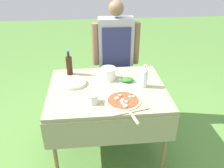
% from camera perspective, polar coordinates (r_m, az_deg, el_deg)
% --- Properties ---
extents(ground_plane, '(12.00, 12.00, 0.00)m').
position_cam_1_polar(ground_plane, '(2.83, -1.01, -15.17)').
color(ground_plane, '#517F38').
extents(prep_table, '(1.16, 0.94, 0.81)m').
position_cam_1_polar(prep_table, '(2.38, -1.16, -2.68)').
color(prep_table, gray).
rests_on(prep_table, ground).
extents(person_cook, '(0.57, 0.20, 1.52)m').
position_cam_1_polar(person_cook, '(2.91, 0.92, 7.34)').
color(person_cook, '#70604C').
rests_on(person_cook, ground).
extents(pizza_on_peel, '(0.41, 0.53, 0.05)m').
position_cam_1_polar(pizza_on_peel, '(2.11, 2.76, -4.23)').
color(pizza_on_peel, '#D1B27F').
rests_on(pizza_on_peel, prep_table).
extents(oil_bottle, '(0.07, 0.07, 0.27)m').
position_cam_1_polar(oil_bottle, '(2.60, -10.26, 4.50)').
color(oil_bottle, black).
rests_on(oil_bottle, prep_table).
extents(water_bottle, '(0.07, 0.07, 0.23)m').
position_cam_1_polar(water_bottle, '(2.33, 7.79, 1.77)').
color(water_bottle, silver).
rests_on(water_bottle, prep_table).
extents(herb_container, '(0.17, 0.13, 0.05)m').
position_cam_1_polar(herb_container, '(2.44, 3.72, 0.95)').
color(herb_container, silver).
rests_on(herb_container, prep_table).
extents(mixing_tub, '(0.15, 0.15, 0.13)m').
position_cam_1_polar(mixing_tub, '(2.47, -0.89, 2.53)').
color(mixing_tub, silver).
rests_on(mixing_tub, prep_table).
extents(plate_stack, '(0.27, 0.27, 0.03)m').
position_cam_1_polar(plate_stack, '(2.43, -9.34, 0.29)').
color(plate_stack, beige).
rests_on(plate_stack, prep_table).
extents(sauce_jar, '(0.10, 0.10, 0.08)m').
position_cam_1_polar(sauce_jar, '(2.10, -4.53, -3.65)').
color(sauce_jar, silver).
rests_on(sauce_jar, prep_table).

